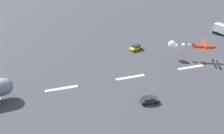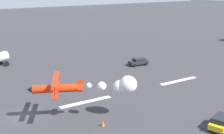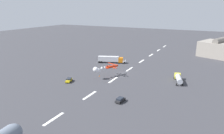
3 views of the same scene
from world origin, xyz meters
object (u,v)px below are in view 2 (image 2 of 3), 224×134
Objects in this scene: stunt_biplane_red at (103,86)px; airport_staff_sedan at (139,61)px; followme_car_yellow at (222,121)px; traffic_cone_far at (103,123)px.

stunt_biplane_red reaches higher than airport_staff_sedan.
traffic_cone_far is (-11.90, 7.72, -0.44)m from followme_car_yellow.
airport_staff_sedan is at bearing 74.18° from followme_car_yellow.
traffic_cone_far is at bearing -135.13° from airport_staff_sedan.
stunt_biplane_red is 25.58m from airport_staff_sedan.
stunt_biplane_red is 2.70× the size of followme_car_yellow.
traffic_cone_far is (-19.62, -19.53, -0.44)m from airport_staff_sedan.
traffic_cone_far is (-1.28, -2.02, -3.86)m from stunt_biplane_red.
stunt_biplane_red is 4.54m from traffic_cone_far.
followme_car_yellow reaches higher than traffic_cone_far.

